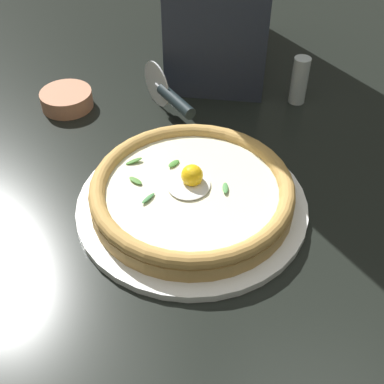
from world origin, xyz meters
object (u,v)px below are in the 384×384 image
(pizza, at_px, (192,191))
(side_bowl, at_px, (67,99))
(pizza_cutter, at_px, (169,95))
(pepper_shaker, at_px, (299,80))

(pizza, height_order, side_bowl, pizza)
(pizza_cutter, distance_m, pepper_shaker, 0.25)
(pizza, distance_m, pizza_cutter, 0.25)
(side_bowl, bearing_deg, pizza_cutter, -96.89)
(pizza, xyz_separation_m, pizza_cutter, (0.25, 0.05, 0.01))
(side_bowl, xyz_separation_m, pizza_cutter, (-0.02, -0.20, 0.03))
(pizza, height_order, pizza_cutter, pizza_cutter)
(side_bowl, bearing_deg, pepper_shaker, -86.05)
(pepper_shaker, bearing_deg, pizza, 146.94)
(pizza, relative_size, pizza_cutter, 2.14)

